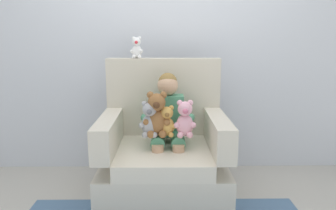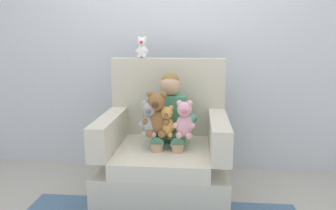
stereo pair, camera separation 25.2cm
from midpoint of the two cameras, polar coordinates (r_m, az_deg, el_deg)
The scene contains 9 objects.
ground_plane at distance 2.84m, azimuth 1.99°, elevation -15.80°, with size 8.00×8.00×0.00m, color #ADA89E.
back_wall at distance 3.27m, azimuth 2.90°, elevation 11.43°, with size 6.00×0.10×2.60m, color silver.
armchair at distance 2.75m, azimuth 2.11°, elevation -8.69°, with size 1.00×0.89×1.13m.
seated_child at distance 2.67m, azimuth 2.94°, elevation -2.45°, with size 0.45×0.39×0.82m.
plush_brown at distance 2.52m, azimuth 0.85°, elevation -1.83°, with size 0.21×0.17×0.35m.
plush_honey at distance 2.53m, azimuth 2.63°, elevation -2.98°, with size 0.14×0.12×0.24m.
plush_grey at distance 2.53m, azimuth -0.40°, elevation -2.58°, with size 0.17×0.14×0.28m.
plush_pink at distance 2.51m, azimuth 5.74°, elevation -2.66°, with size 0.17×0.14×0.29m.
plush_white_on_backrest at distance 2.92m, azimuth -2.05°, elevation 9.85°, with size 0.11×0.09×0.19m.
Camera 2 is at (0.26, -2.52, 1.29)m, focal length 35.09 mm.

